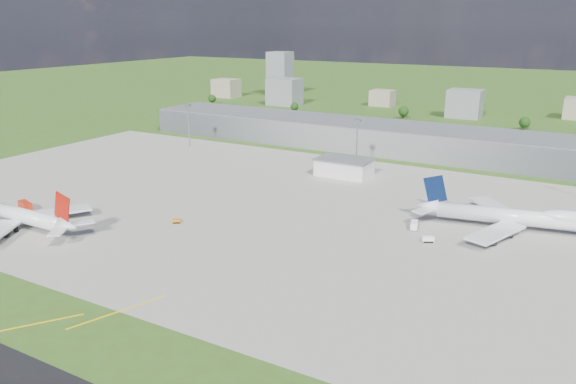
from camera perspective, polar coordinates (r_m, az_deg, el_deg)
The scene contains 21 objects.
ground at distance 329.20m, azimuth 7.69°, elevation 3.88°, with size 1400.00×1400.00×0.00m, color #335219.
apron at distance 229.45m, azimuth -0.48°, elevation -1.72°, with size 360.00×190.00×0.08m, color gray.
terminal at distance 341.30m, azimuth 8.70°, elevation 5.59°, with size 300.00×42.00×15.00m, color slate.
ops_building at distance 279.69m, azimuth 5.72°, elevation 2.47°, with size 26.00×16.00×8.00m, color silver.
mast_west at distance 346.92m, azimuth -10.08°, elevation 7.42°, with size 3.50×2.00×25.90m.
mast_center at distance 290.12m, azimuth 7.02°, elevation 5.73°, with size 3.50×2.00×25.90m.
airliner_red_twin at distance 230.32m, azimuth -25.62°, elevation -2.16°, with size 64.05×50.04×17.61m.
airliner_blue_quad at distance 220.88m, azimuth 22.56°, elevation -2.41°, with size 70.98×55.02×18.62m.
fire_truck at distance 251.06m, azimuth -25.13°, elevation -1.31°, with size 8.53×5.20×3.55m.
tug_yellow at distance 217.24m, azimuth -11.26°, elevation -2.93°, with size 3.57×3.28×1.60m.
van_white_near at distance 212.13m, azimuth 12.69°, elevation -3.34°, with size 3.85×6.11×2.84m.
van_white_far at distance 200.86m, azimuth 14.04°, elevation -4.70°, with size 4.54×3.64×2.18m.
bldg_far_w at distance 581.61m, azimuth -6.30°, elevation 10.46°, with size 24.00×20.00×18.00m, color gray.
bldg_w at distance 521.21m, azimuth -0.36°, elevation 10.15°, with size 28.00×22.00×24.00m, color slate.
bldg_cw at distance 524.03m, azimuth 9.58°, elevation 9.41°, with size 20.00×18.00×14.00m, color gray.
bldg_c at distance 472.66m, azimuth 17.52°, elevation 8.56°, with size 26.00×20.00×22.00m, color slate.
bldg_tall_w at distance 591.80m, azimuth -0.81°, elevation 11.93°, with size 22.00×20.00×44.00m, color slate.
tree_far_w at distance 530.38m, azimuth -7.71°, elevation 9.38°, with size 7.20×7.20×8.80m.
tree_w at distance 477.28m, azimuth 0.66°, elevation 8.66°, with size 6.75×6.75×8.25m.
tree_c at distance 455.05m, azimuth 11.66°, elevation 8.04°, with size 8.10×8.10×9.90m.
tree_e at distance 431.11m, azimuth 22.91°, elevation 6.53°, with size 7.65×7.65×9.35m.
Camera 1 is at (119.47, -147.85, 73.37)m, focal length 35.00 mm.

